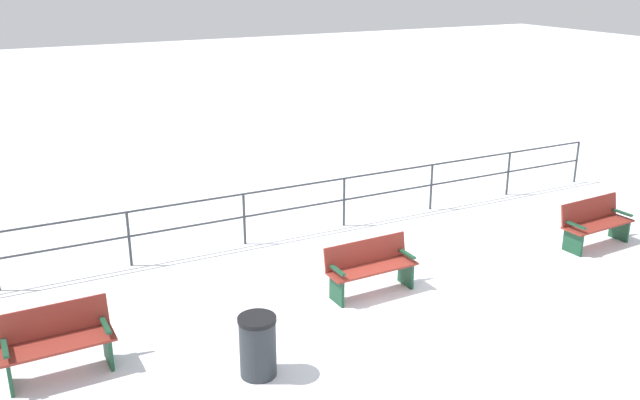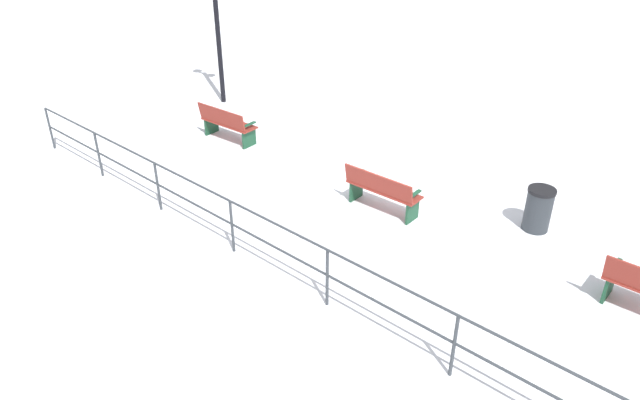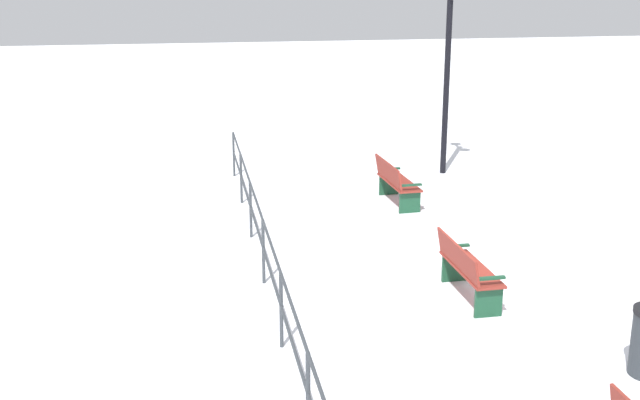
{
  "view_description": "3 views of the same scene",
  "coord_description": "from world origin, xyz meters",
  "px_view_note": "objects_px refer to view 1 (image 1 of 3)",
  "views": [
    {
      "loc": [
        8.6,
        -5.44,
        5.2
      ],
      "look_at": [
        -1.38,
        -0.33,
        1.31
      ],
      "focal_mm": 38.45,
      "sensor_mm": 36.0,
      "label": 1
    },
    {
      "loc": [
        -8.54,
        -5.84,
        5.98
      ],
      "look_at": [
        -2.08,
        -0.07,
        1.07
      ],
      "focal_mm": 33.11,
      "sensor_mm": 36.0,
      "label": 2
    },
    {
      "loc": [
        -4.21,
        -10.57,
        4.81
      ],
      "look_at": [
        -2.13,
        1.46,
        1.19
      ],
      "focal_mm": 45.42,
      "sensor_mm": 36.0,
      "label": 3
    }
  ],
  "objects_px": {
    "bench_nearest": "(57,341)",
    "bench_second": "(370,266)",
    "bench_third": "(595,222)",
    "trash_bin": "(258,346)"
  },
  "relations": [
    {
      "from": "bench_nearest",
      "to": "bench_second",
      "type": "xyz_separation_m",
      "value": [
        -0.16,
        4.92,
        -0.0
      ]
    },
    {
      "from": "trash_bin",
      "to": "bench_third",
      "type": "bearing_deg",
      "value": 98.9
    },
    {
      "from": "bench_second",
      "to": "trash_bin",
      "type": "height_order",
      "value": "bench_second"
    },
    {
      "from": "trash_bin",
      "to": "bench_second",
      "type": "bearing_deg",
      "value": 118.66
    },
    {
      "from": "trash_bin",
      "to": "bench_nearest",
      "type": "bearing_deg",
      "value": -117.91
    },
    {
      "from": "bench_nearest",
      "to": "bench_third",
      "type": "bearing_deg",
      "value": 88.58
    },
    {
      "from": "bench_nearest",
      "to": "bench_second",
      "type": "bearing_deg",
      "value": 90.87
    },
    {
      "from": "bench_third",
      "to": "trash_bin",
      "type": "xyz_separation_m",
      "value": [
        1.17,
        -7.49,
        -0.04
      ]
    },
    {
      "from": "bench_nearest",
      "to": "trash_bin",
      "type": "relative_size",
      "value": 1.7
    },
    {
      "from": "bench_nearest",
      "to": "bench_third",
      "type": "distance_m",
      "value": 9.84
    }
  ]
}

